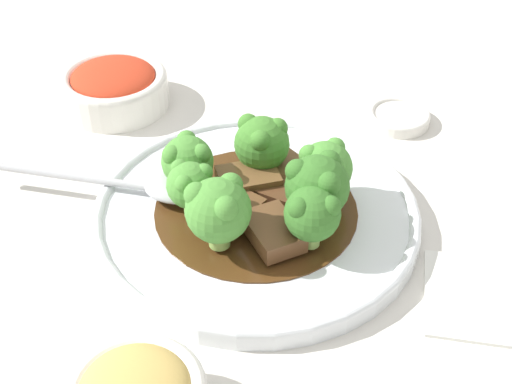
% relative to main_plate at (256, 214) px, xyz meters
% --- Properties ---
extents(ground_plane, '(4.00, 4.00, 0.00)m').
position_rel_main_plate_xyz_m(ground_plane, '(0.00, 0.00, -0.01)').
color(ground_plane, silver).
extents(main_plate, '(0.28, 0.28, 0.02)m').
position_rel_main_plate_xyz_m(main_plate, '(0.00, 0.00, 0.00)').
color(main_plate, white).
rests_on(main_plate, ground_plane).
extents(beef_strip_0, '(0.05, 0.06, 0.01)m').
position_rel_main_plate_xyz_m(beef_strip_0, '(0.02, 0.01, 0.01)').
color(beef_strip_0, brown).
rests_on(beef_strip_0, main_plate).
extents(beef_strip_1, '(0.06, 0.06, 0.01)m').
position_rel_main_plate_xyz_m(beef_strip_1, '(-0.03, -0.05, 0.01)').
color(beef_strip_1, brown).
rests_on(beef_strip_1, main_plate).
extents(beef_strip_2, '(0.06, 0.06, 0.02)m').
position_rel_main_plate_xyz_m(beef_strip_2, '(-0.02, 0.04, 0.02)').
color(beef_strip_2, brown).
rests_on(beef_strip_2, main_plate).
extents(beef_strip_3, '(0.06, 0.05, 0.01)m').
position_rel_main_plate_xyz_m(beef_strip_3, '(-0.02, -0.01, 0.01)').
color(beef_strip_3, '#56331E').
rests_on(beef_strip_3, main_plate).
extents(beef_strip_4, '(0.06, 0.05, 0.02)m').
position_rel_main_plate_xyz_m(beef_strip_4, '(0.01, -0.02, 0.02)').
color(beef_strip_4, brown).
rests_on(beef_strip_4, main_plate).
extents(broccoli_floret_0, '(0.05, 0.05, 0.06)m').
position_rel_main_plate_xyz_m(broccoli_floret_0, '(0.02, 0.05, 0.05)').
color(broccoli_floret_0, '#8EB756').
rests_on(broccoli_floret_0, main_plate).
extents(broccoli_floret_1, '(0.04, 0.04, 0.05)m').
position_rel_main_plate_xyz_m(broccoli_floret_1, '(0.06, -0.02, 0.04)').
color(broccoli_floret_1, '#7FA84C').
rests_on(broccoli_floret_1, main_plate).
extents(broccoli_floret_2, '(0.04, 0.04, 0.05)m').
position_rel_main_plate_xyz_m(broccoli_floret_2, '(0.05, 0.02, 0.04)').
color(broccoli_floret_2, '#8EB756').
rests_on(broccoli_floret_2, main_plate).
extents(broccoli_floret_3, '(0.05, 0.05, 0.06)m').
position_rel_main_plate_xyz_m(broccoli_floret_3, '(-0.05, 0.01, 0.05)').
color(broccoli_floret_3, '#8EB756').
rests_on(broccoli_floret_3, main_plate).
extents(broccoli_floret_4, '(0.04, 0.04, 0.05)m').
position_rel_main_plate_xyz_m(broccoli_floret_4, '(-0.05, 0.04, 0.04)').
color(broccoli_floret_4, '#8EB756').
rests_on(broccoli_floret_4, main_plate).
extents(broccoli_floret_5, '(0.05, 0.05, 0.05)m').
position_rel_main_plate_xyz_m(broccoli_floret_5, '(0.00, -0.05, 0.04)').
color(broccoli_floret_5, '#7FA84C').
rests_on(broccoli_floret_5, main_plate).
extents(broccoli_floret_6, '(0.05, 0.05, 0.05)m').
position_rel_main_plate_xyz_m(broccoli_floret_6, '(-0.06, -0.02, 0.04)').
color(broccoli_floret_6, '#8EB756').
rests_on(broccoli_floret_6, main_plate).
extents(serving_spoon, '(0.20, 0.05, 0.01)m').
position_rel_main_plate_xyz_m(serving_spoon, '(0.09, -0.01, 0.02)').
color(serving_spoon, '#B7B7BC').
rests_on(serving_spoon, main_plate).
extents(side_bowl_kimchi, '(0.11, 0.11, 0.04)m').
position_rel_main_plate_xyz_m(side_bowl_kimchi, '(0.17, -0.17, 0.01)').
color(side_bowl_kimchi, white).
rests_on(side_bowl_kimchi, ground_plane).
extents(sauce_dish, '(0.06, 0.06, 0.01)m').
position_rel_main_plate_xyz_m(sauce_dish, '(-0.13, -0.17, -0.00)').
color(sauce_dish, white).
rests_on(sauce_dish, ground_plane).
extents(paper_napkin, '(0.14, 0.10, 0.01)m').
position_rel_main_plate_xyz_m(paper_napkin, '(-0.20, 0.07, -0.01)').
color(paper_napkin, silver).
rests_on(paper_napkin, ground_plane).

